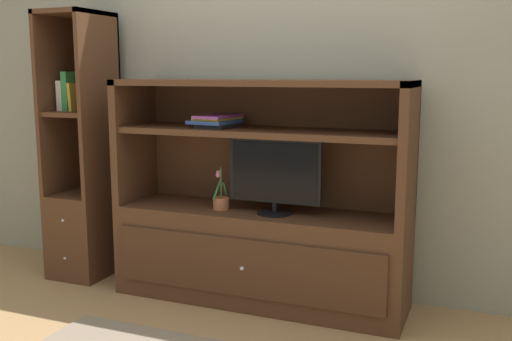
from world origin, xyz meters
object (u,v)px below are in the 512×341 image
object	(u,v)px
bookshelf_tall	(84,188)
upright_book_row	(70,94)
media_console	(259,230)
potted_plant	(221,201)
magazine_stack	(217,121)
tv_monitor	(275,175)

from	to	relation	value
bookshelf_tall	upright_book_row	bearing A→B (deg)	-171.73
media_console	upright_book_row	world-z (taller)	upright_book_row
bookshelf_tall	upright_book_row	world-z (taller)	bookshelf_tall
media_console	potted_plant	bearing A→B (deg)	-163.68
bookshelf_tall	magazine_stack	bearing A→B (deg)	-0.65
media_console	bookshelf_tall	world-z (taller)	bookshelf_tall
tv_monitor	bookshelf_tall	bearing A→B (deg)	177.61
tv_monitor	bookshelf_tall	world-z (taller)	bookshelf_tall
potted_plant	upright_book_row	xyz separation A→B (m)	(-1.14, 0.06, 0.62)
media_console	bookshelf_tall	bearing A→B (deg)	179.78
magazine_stack	upright_book_row	bearing A→B (deg)	179.95
potted_plant	magazine_stack	distance (m)	0.48
potted_plant	upright_book_row	size ratio (longest dim) A/B	0.99
media_console	potted_plant	world-z (taller)	media_console
tv_monitor	upright_book_row	world-z (taller)	upright_book_row
tv_monitor	bookshelf_tall	size ratio (longest dim) A/B	0.31
tv_monitor	potted_plant	world-z (taller)	tv_monitor
media_console	tv_monitor	world-z (taller)	media_console
tv_monitor	magazine_stack	distance (m)	0.49
bookshelf_tall	media_console	bearing A→B (deg)	-0.22
upright_book_row	tv_monitor	bearing A→B (deg)	-1.86
bookshelf_tall	upright_book_row	size ratio (longest dim) A/B	6.82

